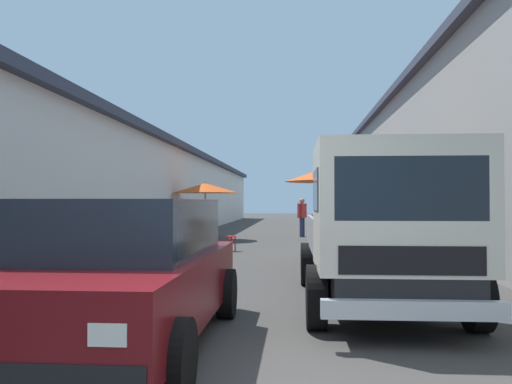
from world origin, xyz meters
The scene contains 11 objects.
ground centered at (13.50, 0.00, 0.00)m, with size 90.00×90.00×0.00m, color #3D3A38.
building_left_whitewash centered at (15.75, 7.48, 1.85)m, with size 49.80×7.50×3.69m.
building_right_concrete centered at (15.75, -7.48, 2.70)m, with size 49.80×7.50×5.39m.
fruit_stall_near_right centered at (8.17, -1.40, 1.78)m, with size 2.39×2.39×2.34m.
fruit_stall_mid_lane centered at (15.73, 2.87, 1.71)m, with size 2.43×2.43×2.18m.
fruit_stall_far_right centered at (15.58, -2.24, 1.66)m, with size 2.31×2.31×2.15m.
hatchback_car centered at (1.81, 1.22, 0.74)m, with size 3.91×1.92×1.45m.
delivery_truck centered at (3.32, -1.59, 1.04)m, with size 4.94×2.01×2.08m.
vendor_by_crates centered at (16.71, -2.98, 0.92)m, with size 0.51×0.45×1.60m.
vendor_in_shade centered at (17.65, -0.73, 0.89)m, with size 0.57×0.37×1.56m.
plastic_stool centered at (11.52, 1.37, 0.33)m, with size 0.30×0.30×0.43m.
Camera 1 is at (-3.20, -0.50, 1.43)m, focal length 36.29 mm.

